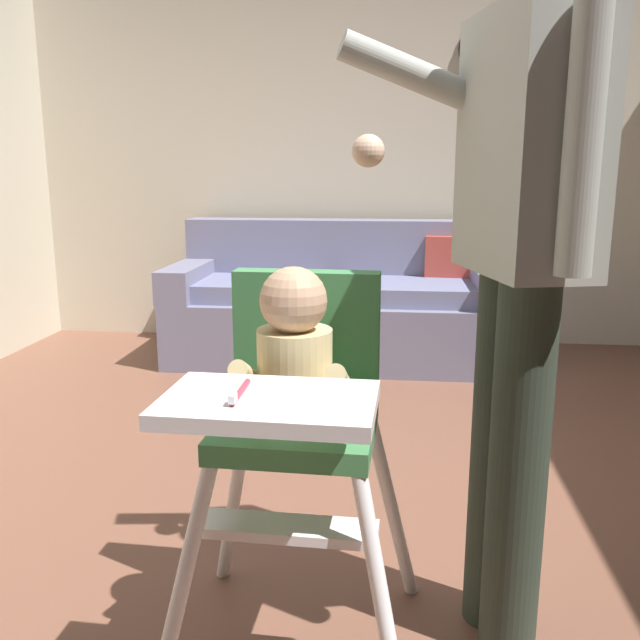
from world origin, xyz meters
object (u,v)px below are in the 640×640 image
(couch, at_px, (338,306))
(adult_standing, at_px, (518,262))
(high_chair, at_px, (296,392))
(wall_clock, at_px, (486,48))

(couch, height_order, adult_standing, adult_standing)
(high_chair, xyz_separation_m, adult_standing, (0.50, 0.12, 0.29))
(adult_standing, bearing_deg, wall_clock, -108.83)
(couch, distance_m, adult_standing, 2.77)
(high_chair, xyz_separation_m, wall_clock, (0.78, 3.22, 1.27))
(couch, distance_m, high_chair, 2.77)
(adult_standing, height_order, wall_clock, wall_clock)
(couch, xyz_separation_m, adult_standing, (0.63, -2.62, 0.64))
(high_chair, relative_size, wall_clock, 2.77)
(adult_standing, xyz_separation_m, wall_clock, (0.28, 3.10, 0.97))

